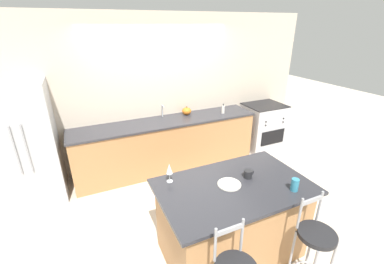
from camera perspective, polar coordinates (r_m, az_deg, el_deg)
The scene contains 14 objects.
ground_plane at distance 4.64m, azimuth -3.62°, elevation -9.76°, with size 18.00×18.00×0.00m, color beige.
wall_back at distance 4.72m, azimuth -7.20°, elevation 8.62°, with size 6.00×0.07×2.70m.
back_counter at distance 4.73m, azimuth -5.45°, elevation -2.66°, with size 3.30×0.69×0.93m.
sink_faucet at distance 4.69m, azimuth -6.56°, elevation 4.99°, with size 0.02×0.13×0.22m.
kitchen_island at distance 3.10m, azimuth 8.78°, elevation -18.63°, with size 1.63×1.01×0.92m.
refrigerator at distance 4.38m, azimuth -32.85°, elevation -2.44°, with size 0.79×0.73×1.80m.
oven_range at distance 5.70m, azimuth 15.37°, elevation 1.27°, with size 0.79×0.70×0.96m.
bar_stool_far at distance 2.88m, azimuth 25.45°, elevation -21.55°, with size 0.35×0.35×1.07m.
dinner_plate at distance 2.81m, azimuth 8.28°, elevation -11.38°, with size 0.25×0.25×0.02m.
wine_glass at distance 2.77m, azimuth -5.06°, elevation -8.20°, with size 0.07×0.07×0.22m.
coffee_mug at distance 2.95m, azimuth 12.37°, elevation -9.08°, with size 0.13×0.09×0.09m.
tumbler_cup at distance 2.87m, azimuth 21.87°, elevation -10.83°, with size 0.08×0.08×0.13m.
pumpkin_decoration at distance 4.80m, azimuth -1.20°, elevation 4.68°, with size 0.17×0.17×0.16m.
soap_bottle at distance 4.89m, azimuth 6.91°, elevation 5.02°, with size 0.06×0.06×0.19m.
Camera 1 is at (-1.36, -3.66, 2.51)m, focal length 24.00 mm.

